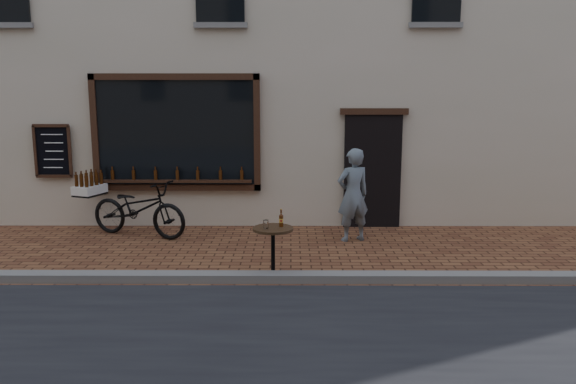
{
  "coord_description": "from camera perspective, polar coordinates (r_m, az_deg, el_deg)",
  "views": [
    {
      "loc": [
        0.31,
        -7.36,
        2.65
      ],
      "look_at": [
        0.27,
        1.2,
        1.1
      ],
      "focal_mm": 35.0,
      "sensor_mm": 36.0,
      "label": 1
    }
  ],
  "objects": [
    {
      "name": "pedestrian",
      "position": [
        9.99,
        6.62,
        -0.3
      ],
      "size": [
        0.71,
        0.59,
        1.66
      ],
      "primitive_type": "imported",
      "rotation": [
        0.0,
        0.0,
        3.51
      ],
      "color": "slate",
      "rests_on": "ground"
    },
    {
      "name": "cargo_bicycle",
      "position": [
        10.66,
        -15.11,
        -1.57
      ],
      "size": [
        2.35,
        1.39,
        1.11
      ],
      "rotation": [
        0.0,
        0.0,
        1.21
      ],
      "color": "black",
      "rests_on": "ground"
    },
    {
      "name": "kerb",
      "position": [
        8.0,
        -1.98,
        -8.64
      ],
      "size": [
        90.0,
        0.25,
        0.12
      ],
      "primitive_type": "cube",
      "color": "slate",
      "rests_on": "ground"
    },
    {
      "name": "ground",
      "position": [
        7.83,
        -2.03,
        -9.53
      ],
      "size": [
        90.0,
        90.0,
        0.0
      ],
      "primitive_type": "plane",
      "color": "brown",
      "rests_on": "ground"
    },
    {
      "name": "bistro_table",
      "position": [
        8.0,
        -1.52,
        -5.11
      ],
      "size": [
        0.58,
        0.58,
        0.99
      ],
      "color": "black",
      "rests_on": "ground"
    }
  ]
}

